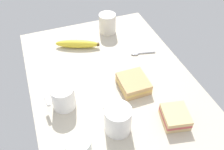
{
  "coord_description": "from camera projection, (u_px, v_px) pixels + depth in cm",
  "views": [
    {
      "loc": [
        64.78,
        -23.69,
        71.96
      ],
      "look_at": [
        0.0,
        0.0,
        5.0
      ],
      "focal_mm": 39.18,
      "sensor_mm": 36.0,
      "label": 1
    }
  ],
  "objects": [
    {
      "name": "tabletop",
      "position": [
        112.0,
        82.0,
        0.99
      ],
      "size": [
        90.0,
        64.0,
        2.0
      ],
      "primitive_type": "cube",
      "color": "#BCB29E",
      "rests_on": "ground"
    },
    {
      "name": "coffee_mug_black",
      "position": [
        107.0,
        23.0,
        1.2
      ],
      "size": [
        10.34,
        8.15,
        9.65
      ],
      "color": "silver",
      "rests_on": "tabletop"
    },
    {
      "name": "coffee_mug_milky",
      "position": [
        63.0,
        97.0,
        0.86
      ],
      "size": [
        8.27,
        10.53,
        8.86
      ],
      "color": "white",
      "rests_on": "tabletop"
    },
    {
      "name": "coffee_mug_spare",
      "position": [
        118.0,
        119.0,
        0.78
      ],
      "size": [
        11.14,
        8.72,
        10.06
      ],
      "color": "white",
      "rests_on": "tabletop"
    },
    {
      "name": "sandwich_main",
      "position": [
        133.0,
        83.0,
        0.94
      ],
      "size": [
        11.65,
        10.5,
        4.4
      ],
      "color": "tan",
      "rests_on": "tabletop"
    },
    {
      "name": "sandwich_side",
      "position": [
        175.0,
        117.0,
        0.83
      ],
      "size": [
        11.04,
        10.3,
        4.4
      ],
      "color": "#DBB77A",
      "rests_on": "tabletop"
    },
    {
      "name": "glass_of_milk",
      "position": [
        79.0,
        150.0,
        0.72
      ],
      "size": [
        7.63,
        7.63,
        9.45
      ],
      "color": "silver",
      "rests_on": "tabletop"
    },
    {
      "name": "banana",
      "position": [
        77.0,
        44.0,
        1.13
      ],
      "size": [
        10.99,
        20.06,
        3.75
      ],
      "color": "yellow",
      "rests_on": "tabletop"
    },
    {
      "name": "spoon",
      "position": [
        139.0,
        53.0,
        1.1
      ],
      "size": [
        3.86,
        11.26,
        0.8
      ],
      "color": "silver",
      "rests_on": "tabletop"
    }
  ]
}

